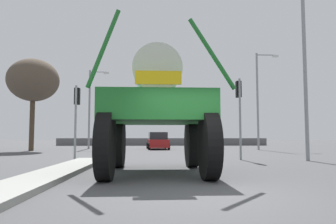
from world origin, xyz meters
The scene contains 12 objects.
ground_plane centered at (0.00, 18.00, 0.00)m, with size 120.00×120.00×0.00m, color #424244.
median_island centered at (-3.84, 2.91, 0.07)m, with size 1.26×11.36×0.15m, color gray.
oversize_sprayer centered at (-0.78, 3.63, 1.99)m, with size 4.08×5.54×4.63m.
sedan_ahead centered at (-0.65, 21.77, 0.71)m, with size 2.13×4.22×1.52m.
traffic_signal_near_left centered at (-4.78, 9.17, 2.70)m, with size 0.24×0.54×3.70m.
traffic_signal_near_right centered at (3.43, 9.16, 2.99)m, with size 0.24×0.54×4.10m.
traffic_signal_far_left centered at (5.19, 24.23, 2.71)m, with size 0.24×0.55×3.72m.
streetlight_near_right centered at (6.62, 8.30, 4.76)m, with size 1.82×0.24×8.62m.
streetlight_far_left centered at (-6.90, 22.88, 4.12)m, with size 1.87×0.24×7.37m.
streetlight_far_right centered at (8.11, 20.06, 4.67)m, with size 1.99×0.24×8.41m.
bare_tree_left centered at (-10.79, 19.03, 5.68)m, with size 4.07×4.07×7.45m.
roadside_barrier centered at (0.00, 32.17, 0.45)m, with size 25.83×0.24×0.90m, color #59595B.
Camera 1 is at (-0.79, -6.66, 1.20)m, focal length 33.66 mm.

